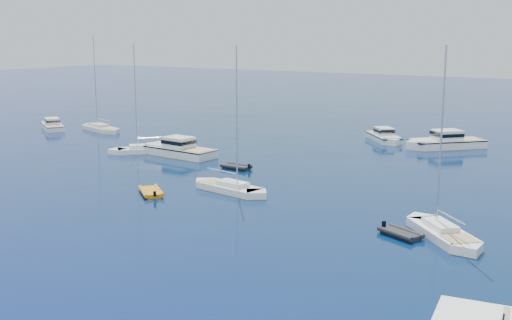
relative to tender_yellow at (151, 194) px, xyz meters
The scene contains 12 objects.
ground 19.05m from the tender_yellow, 73.27° to the right, with size 400.00×400.00×0.00m, color navy.
motor_cruiser_centre 19.08m from the tender_yellow, 122.39° to the left, with size 3.43×11.22×2.95m, color white, non-canonical shape.
motor_cruiser_far_l 46.74m from the tender_yellow, 150.87° to the left, with size 2.62×8.56×2.25m, color white, non-canonical shape.
motor_cruiser_distant 41.79m from the tender_yellow, 68.42° to the left, with size 3.50×11.44×3.00m, color white, non-canonical shape.
motor_cruiser_horizon 40.38m from the tender_yellow, 80.35° to the left, with size 2.78×9.09×2.39m, color silver, non-canonical shape.
sailboat_mid_r 26.42m from the tender_yellow, ahead, with size 2.51×9.67×14.21m, color white, non-canonical shape.
sailboat_mid_l 21.44m from the tender_yellow, 133.93° to the left, with size 2.46×9.46×13.91m, color white, non-canonical shape.
sailboat_centre 7.27m from the tender_yellow, 40.59° to the left, with size 2.47×9.49×13.95m, color silver, non-canonical shape.
sailboat_far_l 41.59m from the tender_yellow, 142.48° to the left, with size 2.65×10.18×14.96m, color silver, non-canonical shape.
tender_yellow is the anchor object (origin of this frame).
tender_grey_near 23.74m from the tender_yellow, ahead, with size 1.89×3.40×0.95m, color black, non-canonical shape.
tender_grey_far 13.50m from the tender_yellow, 89.24° to the left, with size 1.92×3.46×0.95m, color black, non-canonical shape.
Camera 1 is at (33.62, -24.56, 14.39)m, focal length 45.01 mm.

